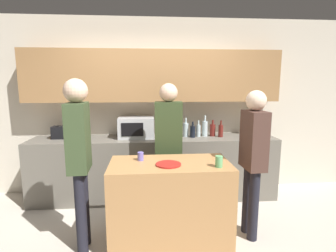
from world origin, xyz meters
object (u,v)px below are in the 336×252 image
(toaster, at_px, (62,132))
(cup_0, at_px, (141,156))
(person_left, at_px, (168,139))
(bottle_2, at_px, (186,129))
(bottle_6, at_px, (213,130))
(person_center, at_px, (253,152))
(bottle_3, at_px, (193,131))
(plate_on_island, at_px, (168,164))
(bottle_1, at_px, (179,130))
(microwave, at_px, (136,127))
(cup_1, at_px, (219,162))
(bottle_5, at_px, (205,128))
(potted_plant, at_px, (254,123))
(bottle_4, at_px, (198,130))
(bottle_0, at_px, (173,129))
(bottle_7, at_px, (221,131))
(person_right, at_px, (79,150))

(toaster, relative_size, cup_0, 2.82)
(person_left, bearing_deg, bottle_2, -113.40)
(bottle_6, xyz_separation_m, person_center, (0.15, -1.18, -0.03))
(toaster, bearing_deg, person_left, -23.17)
(toaster, distance_m, person_center, 2.68)
(toaster, relative_size, bottle_2, 0.92)
(bottle_3, distance_m, plate_on_island, 1.31)
(bottle_1, relative_size, person_center, 0.15)
(person_left, bearing_deg, cup_0, 57.50)
(microwave, xyz_separation_m, toaster, (-1.09, 0.00, -0.06))
(microwave, xyz_separation_m, cup_1, (0.87, -1.41, -0.11))
(bottle_5, relative_size, bottle_6, 1.28)
(bottle_3, distance_m, person_left, 0.70)
(potted_plant, xyz_separation_m, cup_0, (-1.72, -1.12, -0.17))
(bottle_1, relative_size, cup_1, 2.15)
(bottle_4, xyz_separation_m, bottle_5, (0.11, 0.03, 0.03))
(toaster, bearing_deg, person_center, -26.47)
(bottle_0, xyz_separation_m, bottle_4, (0.38, 0.01, -0.02))
(microwave, height_order, bottle_7, microwave)
(cup_1, bearing_deg, bottle_4, 87.29)
(person_center, bearing_deg, bottle_2, 23.41)
(bottle_4, distance_m, cup_0, 1.38)
(toaster, distance_m, person_right, 1.40)
(bottle_2, bearing_deg, person_left, -116.70)
(cup_1, bearing_deg, person_right, 174.44)
(bottle_3, height_order, bottle_5, bottle_5)
(bottle_7, distance_m, person_left, 1.00)
(person_right, bearing_deg, bottle_7, 120.69)
(bottle_3, distance_m, bottle_7, 0.42)
(bottle_6, distance_m, cup_1, 1.43)
(bottle_1, xyz_separation_m, plate_on_island, (-0.28, -1.34, -0.11))
(bottle_3, relative_size, bottle_7, 0.94)
(bottle_4, relative_size, person_center, 0.15)
(person_center, bearing_deg, microwave, 45.34)
(bottle_3, distance_m, bottle_4, 0.11)
(plate_on_island, bearing_deg, person_right, 178.09)
(plate_on_island, bearing_deg, bottle_1, 78.14)
(bottle_3, xyz_separation_m, person_left, (-0.41, -0.57, 0.02))
(bottle_0, relative_size, bottle_1, 1.25)
(bottle_4, xyz_separation_m, person_left, (-0.51, -0.61, 0.02))
(person_center, bearing_deg, plate_on_island, 94.61)
(bottle_0, bearing_deg, bottle_4, 1.04)
(bottle_2, relative_size, cup_0, 3.07)
(bottle_6, bearing_deg, person_center, -82.63)
(plate_on_island, relative_size, person_left, 0.15)
(toaster, relative_size, person_left, 0.15)
(bottle_4, xyz_separation_m, bottle_6, (0.22, 0.02, 0.00))
(bottle_6, relative_size, cup_1, 2.17)
(bottle_2, distance_m, plate_on_island, 1.34)
(bottle_5, relative_size, cup_0, 3.44)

